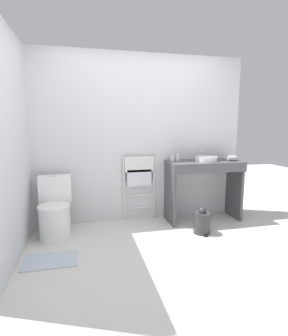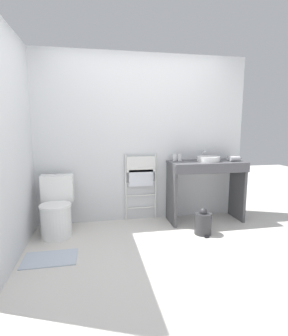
{
  "view_description": "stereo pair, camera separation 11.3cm",
  "coord_description": "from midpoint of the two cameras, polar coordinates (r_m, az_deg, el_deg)",
  "views": [
    {
      "loc": [
        -0.79,
        -2.37,
        1.41
      ],
      "look_at": [
        -0.09,
        0.64,
        0.91
      ],
      "focal_mm": 28.0,
      "sensor_mm": 36.0,
      "label": 1
    },
    {
      "loc": [
        -0.68,
        -2.39,
        1.41
      ],
      "look_at": [
        -0.09,
        0.64,
        0.91
      ],
      "focal_mm": 28.0,
      "sensor_mm": 36.0,
      "label": 2
    }
  ],
  "objects": [
    {
      "name": "cup_near_wall",
      "position": [
        3.93,
        7.52,
        2.3
      ],
      "size": [
        0.06,
        0.06,
        0.1
      ],
      "color": "white",
      "rests_on": "vanity_counter"
    },
    {
      "name": "towel_radiator",
      "position": [
        3.87,
        0.2,
        -1.37
      ],
      "size": [
        0.48,
        0.06,
        1.0
      ],
      "color": "white",
      "rests_on": "ground_plane"
    },
    {
      "name": "hair_dryer",
      "position": [
        4.08,
        19.9,
        1.94
      ],
      "size": [
        0.2,
        0.16,
        0.08
      ],
      "color": "#B7B7BC",
      "rests_on": "vanity_counter"
    },
    {
      "name": "ground_plane",
      "position": [
        2.86,
        5.7,
        -20.39
      ],
      "size": [
        12.0,
        12.0,
        0.0
      ],
      "primitive_type": "plane",
      "color": "silver"
    },
    {
      "name": "wall_back",
      "position": [
        3.92,
        -0.17,
        6.36
      ],
      "size": [
        3.23,
        0.12,
        2.44
      ],
      "primitive_type": "cube",
      "color": "silver",
      "rests_on": "ground_plane"
    },
    {
      "name": "toilet",
      "position": [
        3.61,
        -17.65,
        -8.77
      ],
      "size": [
        0.42,
        0.55,
        0.77
      ],
      "color": "white",
      "rests_on": "ground_plane"
    },
    {
      "name": "wall_side",
      "position": [
        3.2,
        -25.94,
        4.81
      ],
      "size": [
        0.12,
        2.09,
        2.44
      ],
      "primitive_type": "cube",
      "color": "silver",
      "rests_on": "ground_plane"
    },
    {
      "name": "faucet",
      "position": [
        4.11,
        13.6,
        3.02
      ],
      "size": [
        0.02,
        0.1,
        0.14
      ],
      "color": "silver",
      "rests_on": "vanity_counter"
    },
    {
      "name": "sink_basin",
      "position": [
        3.95,
        14.64,
        1.97
      ],
      "size": [
        0.33,
        0.33,
        0.07
      ],
      "color": "white",
      "rests_on": "vanity_counter"
    },
    {
      "name": "cup_near_edge",
      "position": [
        3.93,
        8.63,
        2.3
      ],
      "size": [
        0.06,
        0.06,
        0.1
      ],
      "color": "white",
      "rests_on": "vanity_counter"
    },
    {
      "name": "vanity_counter",
      "position": [
        3.97,
        14.16,
        -2.61
      ],
      "size": [
        1.09,
        0.51,
        0.9
      ],
      "color": "#4C4C51",
      "rests_on": "ground_plane"
    },
    {
      "name": "bath_mat",
      "position": [
        3.11,
        -18.76,
        -18.19
      ],
      "size": [
        0.56,
        0.36,
        0.01
      ],
      "primitive_type": "cube",
      "color": "#B2BCCC",
      "rests_on": "ground_plane"
    },
    {
      "name": "trash_bin",
      "position": [
        3.61,
        13.61,
        -11.54
      ],
      "size": [
        0.22,
        0.25,
        0.35
      ],
      "color": "#333335",
      "rests_on": "ground_plane"
    }
  ]
}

